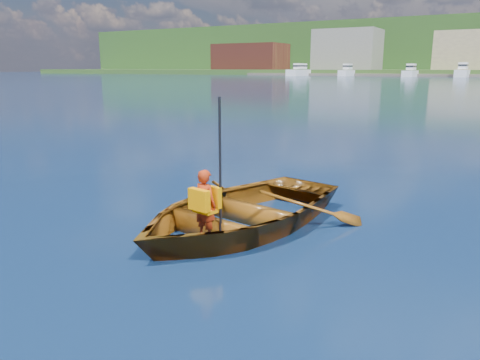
{
  "coord_description": "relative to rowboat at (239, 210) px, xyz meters",
  "views": [
    {
      "loc": [
        3.56,
        -6.27,
        2.46
      ],
      "look_at": [
        0.05,
        -0.15,
        0.78
      ],
      "focal_mm": 35.0,
      "sensor_mm": 36.0,
      "label": 1
    }
  ],
  "objects": [
    {
      "name": "child_paddler",
      "position": [
        -0.01,
        -0.91,
        0.35
      ],
      "size": [
        0.41,
        0.39,
        1.99
      ],
      "color": "#A0280D",
      "rests_on": "ground"
    },
    {
      "name": "rowboat",
      "position": [
        0.0,
        0.0,
        0.0
      ],
      "size": [
        3.66,
        4.61,
        0.86
      ],
      "color": "brown",
      "rests_on": "ground"
    },
    {
      "name": "waterfront_buildings",
      "position": [
        -7.77,
        165.15,
        7.46
      ],
      "size": [
        202.0,
        16.0,
        14.0
      ],
      "color": "brown",
      "rests_on": "ground"
    },
    {
      "name": "ground",
      "position": [
        -0.03,
        0.15,
        -0.28
      ],
      "size": [
        600.0,
        600.0,
        0.0
      ],
      "color": "#142C43",
      "rests_on": "ground"
    }
  ]
}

